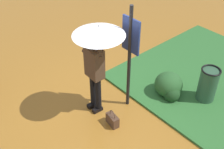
# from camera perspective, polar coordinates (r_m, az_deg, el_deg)

# --- Properties ---
(ground_plane) EXTENTS (18.00, 18.00, 0.00)m
(ground_plane) POSITION_cam_1_polar(r_m,az_deg,el_deg) (6.20, -1.21, -7.28)
(ground_plane) COLOR #9E6623
(person_with_umbrella) EXTENTS (0.96, 0.96, 2.04)m
(person_with_umbrella) POSITION_cam_1_polar(r_m,az_deg,el_deg) (5.29, -3.04, 5.28)
(person_with_umbrella) COLOR black
(person_with_umbrella) RESTS_ON ground_plane
(info_sign_post) EXTENTS (0.44, 0.07, 2.30)m
(info_sign_post) POSITION_cam_1_polar(r_m,az_deg,el_deg) (5.51, 3.62, 5.41)
(info_sign_post) COLOR black
(info_sign_post) RESTS_ON ground_plane
(handbag) EXTENTS (0.32, 0.18, 0.37)m
(handbag) POSITION_cam_1_polar(r_m,az_deg,el_deg) (5.84, 0.10, -8.95)
(handbag) COLOR #4C3323
(handbag) RESTS_ON ground_plane
(trash_bin) EXTENTS (0.42, 0.42, 0.83)m
(trash_bin) POSITION_cam_1_polar(r_m,az_deg,el_deg) (6.53, 18.39, -1.99)
(trash_bin) COLOR #2D5138
(trash_bin) RESTS_ON ground_plane
(shrub_cluster) EXTENTS (0.69, 0.62, 0.56)m
(shrub_cluster) POSITION_cam_1_polar(r_m,az_deg,el_deg) (6.54, 11.22, -2.28)
(shrub_cluster) COLOR #285628
(shrub_cluster) RESTS_ON ground_plane
(leaf_pile_near_person) EXTENTS (0.53, 0.43, 0.12)m
(leaf_pile_near_person) POSITION_cam_1_polar(r_m,az_deg,el_deg) (8.43, -2.87, 6.55)
(leaf_pile_near_person) COLOR #B74C1E
(leaf_pile_near_person) RESTS_ON ground_plane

